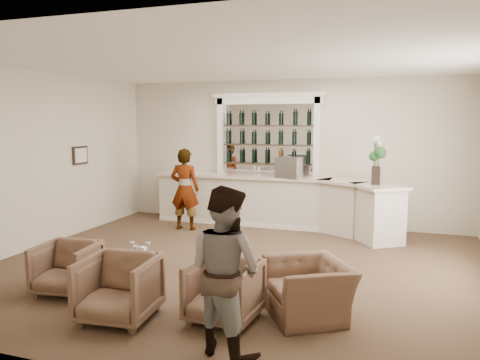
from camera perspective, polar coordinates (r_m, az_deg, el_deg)
name	(u,v)px	position (r m, az deg, el deg)	size (l,w,h in m)	color
ground	(239,267)	(7.78, -0.12, -10.55)	(8.00, 8.00, 0.00)	brown
room_shell	(262,123)	(8.03, 2.66, 6.96)	(8.04, 7.02, 3.32)	beige
bar_counter	(276,202)	(10.48, 4.44, -2.67)	(5.72, 1.80, 1.14)	beige
back_bar_alcove	(267,136)	(10.82, 3.34, 5.42)	(2.64, 0.25, 3.00)	white
cocktail_table	(139,276)	(6.75, -12.15, -11.32)	(0.57, 0.57, 0.50)	#4E3422
sommelier	(185,189)	(10.26, -6.74, -1.11)	(0.65, 0.43, 1.78)	gray
guest	(225,270)	(4.85, -1.83, -10.92)	(0.85, 0.66, 1.74)	gray
armchair_left	(67,268)	(7.01, -20.35, -10.02)	(0.76, 0.78, 0.71)	brown
armchair_center	(119,288)	(5.91, -14.56, -12.67)	(0.84, 0.86, 0.78)	brown
armchair_right	(224,291)	(5.71, -1.95, -13.42)	(0.78, 0.81, 0.73)	brown
armchair_far	(308,289)	(5.92, 8.33, -13.03)	(1.04, 0.91, 0.68)	brown
espresso_machine	(289,167)	(10.24, 5.98, 1.54)	(0.51, 0.43, 0.45)	#ACACB0
flower_vase	(377,157)	(9.46, 16.31, 2.66)	(0.25, 0.25, 0.94)	black
wine_glass_bar_left	(259,172)	(10.44, 2.33, 1.03)	(0.07, 0.07, 0.21)	white
wine_glass_bar_right	(255,171)	(10.63, 1.80, 1.15)	(0.07, 0.07, 0.21)	white
wine_glass_tbl_a	(132,249)	(6.73, -12.99, -8.23)	(0.07, 0.07, 0.21)	white
wine_glass_tbl_b	(148,250)	(6.66, -11.13, -8.35)	(0.07, 0.07, 0.21)	white
wine_glass_tbl_c	(136,253)	(6.52, -12.53, -8.73)	(0.07, 0.07, 0.21)	white
napkin_holder	(143,251)	(6.79, -11.75, -8.47)	(0.08, 0.08, 0.12)	white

